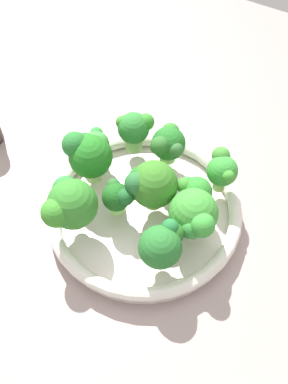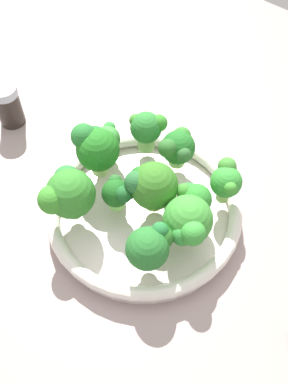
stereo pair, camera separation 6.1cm
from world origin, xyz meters
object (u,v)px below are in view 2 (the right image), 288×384
Objects in this scene: broccoli_floret_7 at (147,128)px; broccoli_floret_10 at (120,192)px; bowl at (144,211)px; pepper_shaker at (8,105)px; broccoli_floret_9 at (151,185)px; broccoli_floret_3 at (106,139)px; broccoli_floret_5 at (188,222)px; broccoli_floret_1 at (178,147)px; broccoli_floret_8 at (226,180)px; broccoli_floret_0 at (194,199)px; broccoli_floret_4 at (150,247)px; broccoli_floret_6 at (96,147)px; broccoli_floret_2 at (68,193)px.

broccoli_floret_7 is 11.69cm from broccoli_floret_10.
bowl is 30.75cm from pepper_shaker.
broccoli_floret_9 reaches higher than pepper_shaker.
broccoli_floret_3 is 0.69× the size of broccoli_floret_5.
broccoli_floret_3 is 20.21cm from pepper_shaker.
broccoli_floret_5 reaches higher than bowl.
broccoli_floret_1 is 8.58cm from broccoli_floret_9.
broccoli_floret_9 is (-7.65, 7.20, 0.41)cm from broccoli_floret_8.
broccoli_floret_5 is at bearing -100.03° from broccoli_floret_9.
broccoli_floret_8 is (8.93, 0.01, 0.01)cm from broccoli_floret_5.
broccoli_floret_0 is 10.24cm from broccoli_floret_10.
broccoli_floret_0 is 6.04cm from broccoli_floret_9.
broccoli_floret_10 is at bearing 64.22° from broccoli_floret_4.
broccoli_floret_8 is at bearing -76.49° from broccoli_floret_3.
broccoli_floret_4 reaches higher than broccoli_floret_1.
broccoli_floret_9 is (0.20, -10.30, -0.45)cm from broccoli_floret_6.
broccoli_floret_8 is 39.58cm from pepper_shaker.
broccoli_floret_8 reaches higher than broccoli_floret_3.
broccoli_floret_6 is 7.70cm from broccoli_floret_10.
broccoli_floret_7 is 1.06× the size of broccoli_floret_8.
pepper_shaker reaches higher than bowl.
broccoli_floret_6 reaches higher than broccoli_floret_10.
broccoli_floret_8 is at bearing 0.08° from broccoli_floret_5.
broccoli_floret_3 is at bearing 139.71° from broccoli_floret_7.
broccoli_floret_9 reaches higher than bowl.
broccoli_floret_9 is (8.44, -7.51, -0.43)cm from broccoli_floret_2.
broccoli_floret_5 is 0.95× the size of pepper_shaker.
broccoli_floret_6 is (-2.73, 15.70, 1.45)cm from broccoli_floret_0.
broccoli_floret_7 reaches higher than broccoli_floret_10.
broccoli_floret_4 reaches higher than broccoli_floret_3.
broccoli_floret_1 is at bearing -7.43° from broccoli_floret_10.
broccoli_floret_4 is at bearing -115.78° from broccoli_floret_10.
broccoli_floret_1 reaches higher than bowl.
broccoli_floret_0 is (3.25, -6.11, 5.16)cm from bowl.
broccoli_floret_4 is 17.50cm from broccoli_floret_6.
broccoli_floret_9 is at bearing -44.83° from bowl.
bowl is 3.50× the size of broccoli_floret_2.
broccoli_floret_0 is at bearing -113.02° from broccoli_floret_7.
broccoli_floret_4 reaches higher than bowl.
bowl is 4.49× the size of broccoli_floret_8.
broccoli_floret_10 is 0.68× the size of pepper_shaker.
broccoli_floret_6 is 1.08× the size of pepper_shaker.
broccoli_floret_4 is at bearing -120.74° from broccoli_floret_3.
broccoli_floret_9 is at bearing 38.39° from broccoli_floret_4.
broccoli_floret_5 is 0.94× the size of broccoli_floret_9.
broccoli_floret_0 is at bearing -92.00° from broccoli_floret_3.
bowl is 12.49cm from broccoli_floret_3.
bowl is at bearing -41.34° from broccoli_floret_2.
broccoli_floret_9 is (-2.53, 5.40, 0.99)cm from broccoli_floret_0.
broccoli_floret_2 is at bearing 143.10° from broccoli_floret_10.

